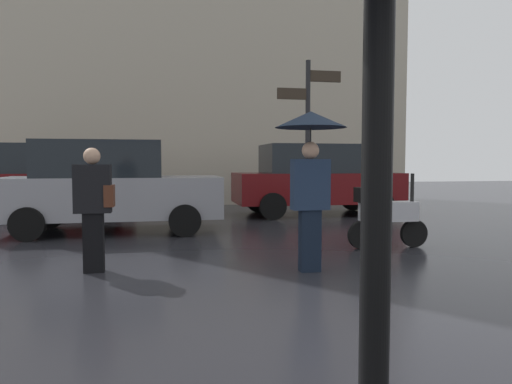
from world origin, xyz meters
name	(u,v)px	position (x,y,z in m)	size (l,w,h in m)	color
pedestrian_with_umbrella	(310,151)	(0.78, 3.33, 1.56)	(0.92, 0.92, 2.07)	black
pedestrian_with_bag	(94,202)	(-1.96, 3.83, 0.91)	(0.50, 0.24, 1.60)	black
parked_scooter	(386,215)	(2.52, 4.68, 0.55)	(1.40, 0.32, 1.23)	black
parked_car_left	(314,179)	(2.93, 9.70, 0.97)	(4.43, 2.04, 1.90)	#590C0F
parked_car_right	(110,186)	(-2.16, 7.43, 0.94)	(4.32, 1.97, 1.85)	gray
parked_car_distant	(50,179)	(-4.06, 10.85, 0.97)	(4.18, 2.05, 1.91)	#590C0F
street_signpost	(308,135)	(1.27, 5.01, 1.87)	(1.08, 0.08, 3.09)	black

